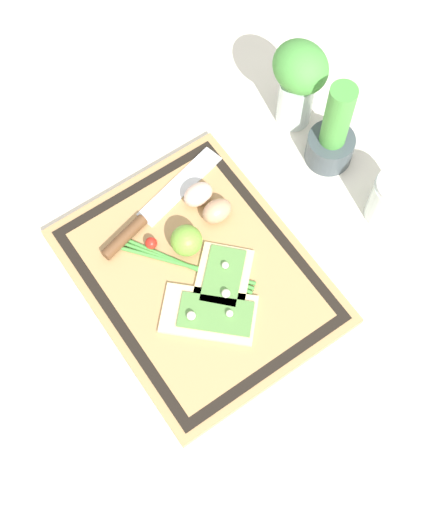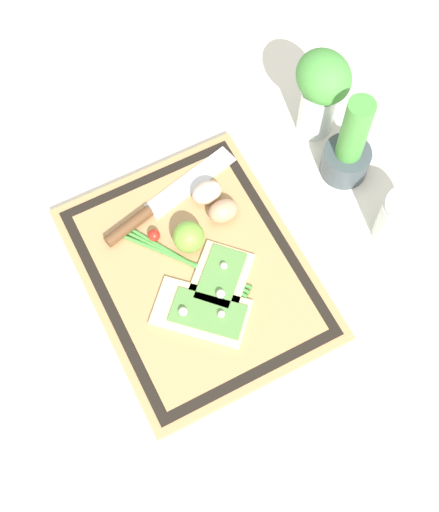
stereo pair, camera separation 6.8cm
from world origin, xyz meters
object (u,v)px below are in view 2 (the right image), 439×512
Objects in this scene: pizza_slice_near at (202,313)px; sauce_jar at (399,222)px; egg_pink at (207,192)px; pizza_slice_far at (219,281)px; egg_brown at (223,211)px; herb_glass at (321,89)px; herb_pot at (349,149)px; lime at (189,237)px; knife at (150,211)px; cherry_tomato_red at (154,235)px.

pizza_slice_near is 1.62× the size of sauce_jar.
pizza_slice_far is at bearing -19.65° from egg_pink.
egg_pink is (-0.20, 0.11, 0.02)m from pizza_slice_near.
pizza_slice_far is at bearing 126.24° from pizza_slice_near.
sauce_jar reaches higher than egg_pink.
egg_brown is at bearing 141.80° from pizza_slice_near.
egg_brown is at bearing -67.71° from herb_glass.
lime is at bearing -87.60° from herb_pot.
sauce_jar is (0.05, 0.34, 0.02)m from pizza_slice_far.
egg_pink is at bearing -169.68° from egg_brown.
pizza_slice_near is 3.15× the size of egg_pink.
herb_glass is (-0.27, -0.01, 0.07)m from sauce_jar.
sauce_jar is at bearing 52.27° from egg_pink.
pizza_slice_near is 3.16× the size of lime.
pizza_slice_near is at bearing -53.76° from pizza_slice_far.
herb_pot is (0.07, 0.38, 0.04)m from knife.
pizza_slice_near is at bearing -28.99° from egg_pink.
herb_pot is 1.04× the size of herb_glass.
lime is 0.34m from herb_pot.
egg_pink is 0.35m from sauce_jar.
knife is 1.41× the size of herb_pot.
pizza_slice_far is at bearing -30.40° from egg_brown.
egg_brown and egg_pink have the same top height.
herb_pot is (0.06, 0.27, 0.03)m from egg_pink.
egg_pink is at bearing -77.80° from herb_glass.
knife is 0.11m from egg_pink.
egg_pink is 0.29m from herb_glass.
herb_pot is (0.01, 0.26, 0.03)m from egg_brown.
egg_pink is at bearing 160.35° from pizza_slice_far.
herb_pot is (-0.11, 0.33, 0.05)m from pizza_slice_far.
lime is (-0.09, -0.01, 0.02)m from pizza_slice_far.
pizza_slice_far is 0.15m from cherry_tomato_red.
knife is 1.46× the size of herb_glass.
herb_pot reaches higher than lime.
egg_pink is 0.28m from herb_pot.
cherry_tomato_red is 0.20× the size of sauce_jar.
herb_pot is at bearing 111.04° from pizza_slice_near.
knife is 0.39m from herb_pot.
egg_brown is (-0.11, 0.07, 0.02)m from pizza_slice_far.
lime is 0.07m from cherry_tomato_red.
herb_glass is at bearing 102.20° from egg_pink.
pizza_slice_near is 3.15× the size of egg_brown.
egg_brown reaches higher than knife.
pizza_slice_near reaches higher than cherry_tomato_red.
lime is at bearing 163.28° from pizza_slice_near.
herb_glass is (-0.26, 0.38, 0.09)m from pizza_slice_near.
lime is at bearing 52.46° from cherry_tomato_red.
herb_glass reaches higher than knife.
lime is at bearing 22.69° from knife.
pizza_slice_far is at bearing -56.00° from herb_glass.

